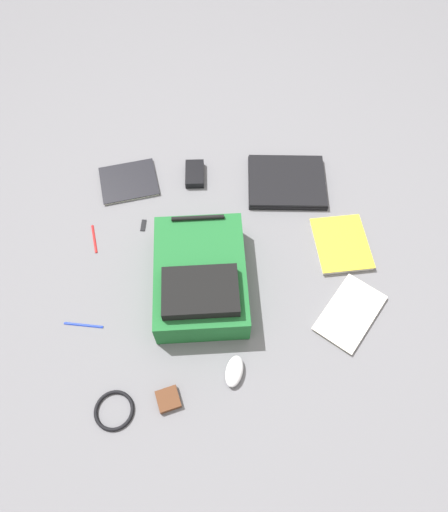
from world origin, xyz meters
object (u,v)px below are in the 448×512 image
object	(u,v)px
pen_black	(83,325)
earbud_pouch	(168,399)
book_red	(350,313)
backpack	(200,277)
cable_coil	(114,410)
power_brick	(195,174)
pen_blue	(94,239)
computer_mouse	(234,371)
book_blue	(341,244)
usb_stick	(143,225)
laptop	(287,182)
book_comic	(129,181)

from	to	relation	value
pen_black	earbud_pouch	distance (m)	0.41
book_red	earbud_pouch	world-z (taller)	earbud_pouch
backpack	earbud_pouch	bearing A→B (deg)	-108.99
cable_coil	power_brick	distance (m)	1.01
pen_blue	earbud_pouch	xyz separation A→B (m)	(0.27, -0.66, 0.01)
computer_mouse	cable_coil	size ratio (longest dim) A/B	0.84
cable_coil	book_red	bearing A→B (deg)	16.91
book_blue	cable_coil	world-z (taller)	book_blue
computer_mouse	pen_blue	world-z (taller)	computer_mouse
book_blue	usb_stick	distance (m)	0.79
cable_coil	pen_blue	distance (m)	0.68
book_red	pen_black	distance (m)	0.96
laptop	pen_black	distance (m)	1.00
laptop	pen_blue	size ratio (longest dim) A/B	2.68
backpack	pen_black	world-z (taller)	backpack
power_brick	pen_black	distance (m)	0.78
backpack	computer_mouse	bearing A→B (deg)	-75.98
power_brick	pen_blue	distance (m)	0.50
backpack	cable_coil	bearing A→B (deg)	-126.87
book_red	pen_blue	distance (m)	1.02
book_blue	power_brick	world-z (taller)	power_brick
backpack	cable_coil	xyz separation A→B (m)	(-0.32, -0.42, -0.07)
cable_coil	pen_black	size ratio (longest dim) A/B	0.92
earbud_pouch	book_comic	bearing A→B (deg)	97.90
computer_mouse	pen_black	size ratio (longest dim) A/B	0.77
laptop	book_red	world-z (taller)	laptop
pen_blue	power_brick	bearing A→B (deg)	33.52
pen_blue	usb_stick	xyz separation A→B (m)	(0.19, 0.05, -0.00)
backpack	usb_stick	xyz separation A→B (m)	(-0.21, 0.30, -0.07)
pen_black	book_red	bearing A→B (deg)	-3.23
book_comic	computer_mouse	xyz separation A→B (m)	(0.35, -0.86, 0.01)
backpack	power_brick	world-z (taller)	backpack
computer_mouse	cable_coil	distance (m)	0.41
pen_black	earbud_pouch	xyz separation A→B (m)	(0.29, -0.29, 0.01)
book_red	pen_blue	world-z (taller)	book_red
book_comic	earbud_pouch	world-z (taller)	earbud_pouch
book_blue	earbud_pouch	bearing A→B (deg)	-142.95
book_blue	book_red	distance (m)	0.29
usb_stick	computer_mouse	bearing A→B (deg)	-64.97
computer_mouse	power_brick	xyz separation A→B (m)	(-0.07, 0.87, -0.00)
book_comic	book_blue	bearing A→B (deg)	-25.93
book_red	computer_mouse	distance (m)	0.47
book_blue	book_comic	size ratio (longest dim) A/B	0.96
power_brick	computer_mouse	bearing A→B (deg)	-85.33
book_red	pen_black	bearing A→B (deg)	176.77
power_brick	usb_stick	world-z (taller)	power_brick
power_brick	earbud_pouch	bearing A→B (deg)	-99.31
backpack	pen_black	distance (m)	0.45
pen_blue	book_red	bearing A→B (deg)	-24.09
pen_black	earbud_pouch	world-z (taller)	earbud_pouch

